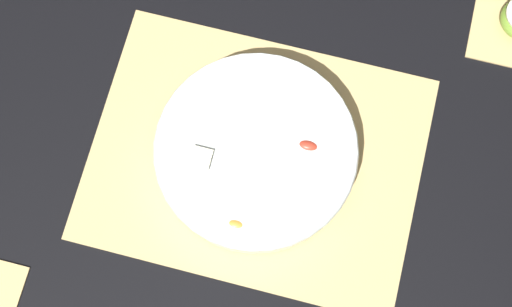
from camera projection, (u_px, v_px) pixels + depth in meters
The scene contains 3 objects.
ground_plane at pixel (256, 158), 1.04m from camera, with size 6.00×6.00×0.00m, color black.
bamboo_mat_center at pixel (256, 158), 1.04m from camera, with size 0.48×0.37×0.01m.
fruit_salad_bowl at pixel (256, 152), 1.01m from camera, with size 0.29×0.29×0.06m.
Camera 1 is at (0.06, -0.25, 1.01)m, focal length 50.00 mm.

